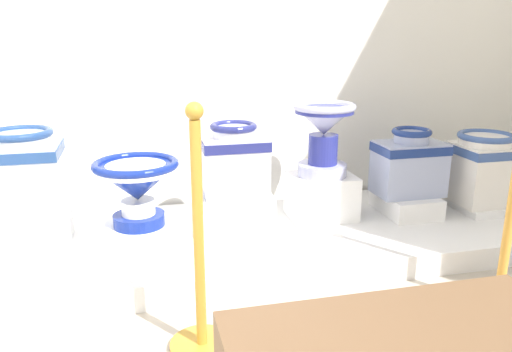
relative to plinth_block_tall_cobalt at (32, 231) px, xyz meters
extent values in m
cube|color=white|center=(1.28, -0.04, -0.14)|extent=(3.05, 1.04, 0.12)
cube|color=white|center=(0.00, 0.00, 0.00)|extent=(0.35, 0.36, 0.17)
cube|color=#B0C0DF|center=(0.00, 0.00, 0.26)|extent=(0.34, 0.31, 0.36)
cube|color=navy|center=(0.00, 0.00, 0.41)|extent=(0.35, 0.32, 0.05)
cylinder|color=#B0C0DF|center=(0.00, 0.00, 0.47)|extent=(0.28, 0.28, 0.05)
torus|color=navy|center=(0.00, 0.00, 0.50)|extent=(0.30, 0.30, 0.04)
cube|color=white|center=(0.52, -0.09, -0.03)|extent=(0.34, 0.32, 0.10)
cylinder|color=navy|center=(0.52, -0.09, 0.05)|extent=(0.26, 0.26, 0.06)
cylinder|color=white|center=(0.52, -0.09, 0.12)|extent=(0.17, 0.17, 0.07)
cone|color=navy|center=(0.52, -0.09, 0.24)|extent=(0.41, 0.41, 0.18)
cylinder|color=white|center=(0.52, -0.09, 0.31)|extent=(0.41, 0.41, 0.03)
torus|color=navy|center=(0.52, -0.09, 0.33)|extent=(0.42, 0.42, 0.04)
cylinder|color=white|center=(0.52, -0.09, 0.33)|extent=(0.29, 0.29, 0.01)
cube|color=white|center=(1.03, -0.01, 0.02)|extent=(0.39, 0.29, 0.21)
cube|color=silver|center=(1.03, -0.01, 0.28)|extent=(0.34, 0.26, 0.31)
cube|color=navy|center=(1.03, -0.01, 0.39)|extent=(0.35, 0.27, 0.05)
cylinder|color=silver|center=(1.03, -0.01, 0.46)|extent=(0.22, 0.22, 0.06)
torus|color=navy|center=(1.03, -0.01, 0.49)|extent=(0.25, 0.25, 0.04)
cube|color=white|center=(1.55, 0.06, 0.04)|extent=(0.37, 0.30, 0.25)
cylinder|color=#B0B2D9|center=(1.55, 0.06, 0.20)|extent=(0.28, 0.28, 0.07)
cylinder|color=navy|center=(1.55, 0.06, 0.32)|extent=(0.16, 0.16, 0.17)
cone|color=#B0B2D9|center=(1.55, 0.06, 0.48)|extent=(0.33, 0.33, 0.16)
cylinder|color=navy|center=(1.55, 0.06, 0.54)|extent=(0.33, 0.33, 0.03)
torus|color=#B0B2D9|center=(1.55, 0.06, 0.56)|extent=(0.35, 0.35, 0.04)
cylinder|color=navy|center=(1.55, 0.06, 0.56)|extent=(0.23, 0.23, 0.01)
cube|color=white|center=(2.07, 0.02, -0.03)|extent=(0.29, 0.38, 0.12)
cube|color=#9FABCF|center=(2.07, 0.02, 0.19)|extent=(0.38, 0.25, 0.31)
cube|color=navy|center=(2.07, 0.02, 0.31)|extent=(0.39, 0.26, 0.05)
cylinder|color=#9FABCF|center=(2.07, 0.02, 0.38)|extent=(0.20, 0.20, 0.06)
torus|color=navy|center=(2.07, 0.02, 0.41)|extent=(0.23, 0.23, 0.04)
cube|color=white|center=(2.54, -0.03, -0.06)|extent=(0.29, 0.36, 0.05)
cube|color=white|center=(2.54, -0.03, 0.14)|extent=(0.32, 0.33, 0.35)
cube|color=#3A5695|center=(2.54, -0.03, 0.28)|extent=(0.33, 0.34, 0.05)
cylinder|color=white|center=(2.54, -0.03, 0.34)|extent=(0.31, 0.31, 0.05)
torus|color=#3A5695|center=(2.54, -0.03, 0.37)|extent=(0.33, 0.33, 0.04)
cylinder|color=#BE8C2F|center=(0.73, -0.87, -0.19)|extent=(0.25, 0.25, 0.02)
cylinder|color=#BE8C2F|center=(0.73, -0.87, 0.25)|extent=(0.04, 0.04, 0.86)
sphere|color=#BE8C2F|center=(0.73, -0.87, 0.71)|extent=(0.06, 0.06, 0.06)
cylinder|color=gold|center=(2.02, -0.88, -0.19)|extent=(0.23, 0.23, 0.02)
camera|label=1|loc=(0.54, -2.55, 0.96)|focal=35.47mm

